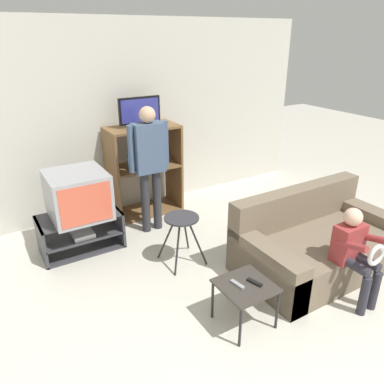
{
  "coord_description": "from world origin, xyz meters",
  "views": [
    {
      "loc": [
        -1.61,
        -0.75,
        2.4
      ],
      "look_at": [
        0.2,
        2.25,
        0.9
      ],
      "focal_mm": 35.0,
      "sensor_mm": 36.0,
      "label": 1
    }
  ],
  "objects_px": {
    "snack_table": "(245,289)",
    "person_seated_child": "(355,249)",
    "tv_stand": "(81,232)",
    "folding_stool": "(182,224)",
    "media_shelf": "(144,170)",
    "couch": "(317,243)",
    "television_main": "(78,195)",
    "person_standing_adult": "(149,158)",
    "remote_control_black": "(255,282)",
    "television_flat": "(140,113)",
    "remote_control_white": "(237,284)"
  },
  "relations": [
    {
      "from": "remote_control_black",
      "to": "tv_stand",
      "type": "bearing_deg",
      "value": 99.85
    },
    {
      "from": "tv_stand",
      "to": "person_seated_child",
      "type": "bearing_deg",
      "value": -48.88
    },
    {
      "from": "remote_control_white",
      "to": "person_standing_adult",
      "type": "xyz_separation_m",
      "value": [
        0.12,
        1.97,
        0.56
      ]
    },
    {
      "from": "remote_control_black",
      "to": "person_seated_child",
      "type": "relative_size",
      "value": 0.15
    },
    {
      "from": "television_main",
      "to": "media_shelf",
      "type": "distance_m",
      "value": 1.21
    },
    {
      "from": "media_shelf",
      "to": "couch",
      "type": "xyz_separation_m",
      "value": [
        1.05,
        -2.21,
        -0.37
      ]
    },
    {
      "from": "media_shelf",
      "to": "remote_control_black",
      "type": "height_order",
      "value": "media_shelf"
    },
    {
      "from": "tv_stand",
      "to": "person_seated_child",
      "type": "distance_m",
      "value": 2.99
    },
    {
      "from": "snack_table",
      "to": "television_main",
      "type": "bearing_deg",
      "value": 113.55
    },
    {
      "from": "television_flat",
      "to": "person_standing_adult",
      "type": "distance_m",
      "value": 0.71
    },
    {
      "from": "television_flat",
      "to": "couch",
      "type": "xyz_separation_m",
      "value": [
        1.07,
        -2.21,
        -1.17
      ]
    },
    {
      "from": "couch",
      "to": "remote_control_black",
      "type": "bearing_deg",
      "value": -163.71
    },
    {
      "from": "media_shelf",
      "to": "television_main",
      "type": "bearing_deg",
      "value": -152.28
    },
    {
      "from": "media_shelf",
      "to": "couch",
      "type": "distance_m",
      "value": 2.48
    },
    {
      "from": "snack_table",
      "to": "person_standing_adult",
      "type": "bearing_deg",
      "value": 88.41
    },
    {
      "from": "television_flat",
      "to": "remote_control_black",
      "type": "relative_size",
      "value": 3.97
    },
    {
      "from": "television_main",
      "to": "media_shelf",
      "type": "relative_size",
      "value": 0.53
    },
    {
      "from": "remote_control_black",
      "to": "person_standing_adult",
      "type": "height_order",
      "value": "person_standing_adult"
    },
    {
      "from": "remote_control_black",
      "to": "person_standing_adult",
      "type": "distance_m",
      "value": 2.1
    },
    {
      "from": "tv_stand",
      "to": "remote_control_black",
      "type": "relative_size",
      "value": 6.45
    },
    {
      "from": "media_shelf",
      "to": "person_seated_child",
      "type": "bearing_deg",
      "value": -72.71
    },
    {
      "from": "person_seated_child",
      "to": "television_flat",
      "type": "bearing_deg",
      "value": 107.73
    },
    {
      "from": "snack_table",
      "to": "couch",
      "type": "bearing_deg",
      "value": 14.27
    },
    {
      "from": "media_shelf",
      "to": "remote_control_white",
      "type": "distance_m",
      "value": 2.53
    },
    {
      "from": "snack_table",
      "to": "remote_control_white",
      "type": "bearing_deg",
      "value": 155.6
    },
    {
      "from": "remote_control_black",
      "to": "person_standing_adult",
      "type": "relative_size",
      "value": 0.09
    },
    {
      "from": "media_shelf",
      "to": "folding_stool",
      "type": "relative_size",
      "value": 2.22
    },
    {
      "from": "television_main",
      "to": "person_standing_adult",
      "type": "distance_m",
      "value": 0.95
    },
    {
      "from": "remote_control_black",
      "to": "couch",
      "type": "height_order",
      "value": "couch"
    },
    {
      "from": "snack_table",
      "to": "person_seated_child",
      "type": "bearing_deg",
      "value": -13.06
    },
    {
      "from": "television_main",
      "to": "snack_table",
      "type": "relative_size",
      "value": 1.47
    },
    {
      "from": "folding_stool",
      "to": "couch",
      "type": "relative_size",
      "value": 0.31
    },
    {
      "from": "television_flat",
      "to": "remote_control_black",
      "type": "bearing_deg",
      "value": -92.53
    },
    {
      "from": "remote_control_black",
      "to": "person_seated_child",
      "type": "xyz_separation_m",
      "value": [
        1.0,
        -0.22,
        0.13
      ]
    },
    {
      "from": "television_flat",
      "to": "remote_control_white",
      "type": "bearing_deg",
      "value": -95.86
    },
    {
      "from": "tv_stand",
      "to": "couch",
      "type": "distance_m",
      "value": 2.71
    },
    {
      "from": "television_main",
      "to": "couch",
      "type": "xyz_separation_m",
      "value": [
        2.12,
        -1.65,
        -0.44
      ]
    },
    {
      "from": "remote_control_black",
      "to": "television_main",
      "type": "bearing_deg",
      "value": 99.65
    },
    {
      "from": "folding_stool",
      "to": "remote_control_white",
      "type": "height_order",
      "value": "folding_stool"
    },
    {
      "from": "tv_stand",
      "to": "remote_control_white",
      "type": "distance_m",
      "value": 2.13
    },
    {
      "from": "television_flat",
      "to": "couch",
      "type": "height_order",
      "value": "television_flat"
    },
    {
      "from": "folding_stool",
      "to": "snack_table",
      "type": "height_order",
      "value": "folding_stool"
    },
    {
      "from": "media_shelf",
      "to": "person_seated_child",
      "type": "xyz_separation_m",
      "value": [
        0.87,
        -2.78,
        -0.09
      ]
    },
    {
      "from": "tv_stand",
      "to": "remote_control_black",
      "type": "distance_m",
      "value": 2.24
    },
    {
      "from": "tv_stand",
      "to": "television_flat",
      "type": "height_order",
      "value": "television_flat"
    },
    {
      "from": "television_flat",
      "to": "remote_control_white",
      "type": "relative_size",
      "value": 3.97
    },
    {
      "from": "remote_control_white",
      "to": "person_seated_child",
      "type": "relative_size",
      "value": 0.15
    },
    {
      "from": "media_shelf",
      "to": "person_seated_child",
      "type": "relative_size",
      "value": 1.34
    },
    {
      "from": "media_shelf",
      "to": "person_standing_adult",
      "type": "distance_m",
      "value": 0.65
    },
    {
      "from": "television_main",
      "to": "tv_stand",
      "type": "bearing_deg",
      "value": 134.86
    }
  ]
}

